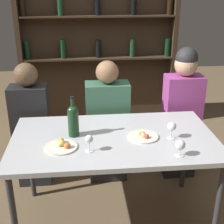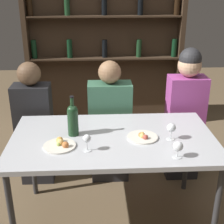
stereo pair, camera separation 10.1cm
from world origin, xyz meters
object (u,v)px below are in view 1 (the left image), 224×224
Objects in this scene: wine_glass_1 at (172,127)px; food_plate_0 at (143,136)px; seated_person_right at (182,114)px; wine_glass_2 at (180,145)px; seated_person_center at (108,126)px; wine_glass_0 at (89,140)px; wine_bottle at (73,119)px; food_plate_1 at (62,146)px; seated_person_left at (32,128)px.

wine_glass_1 is 0.22m from food_plate_0.
seated_person_right reaches higher than wine_glass_1.
wine_glass_2 is 1.07m from seated_person_center.
wine_glass_0 is 0.45m from food_plate_0.
wine_bottle reaches higher than wine_glass_0.
seated_person_center is (0.20, 0.83, -0.29)m from wine_glass_0.
wine_bottle is 1.21m from seated_person_right.
seated_person_center reaches higher than wine_glass_2.
wine_glass_2 is 0.36m from food_plate_0.
wine_glass_1 is 0.56× the size of food_plate_1.
wine_glass_0 is 0.22m from food_plate_1.
seated_person_right reaches higher than wine_glass_0.
seated_person_right reaches higher than food_plate_0.
seated_person_left reaches higher than food_plate_1.
wine_glass_2 is (-0.01, -0.26, -0.01)m from wine_glass_1.
wine_bottle is 1.36× the size of food_plate_1.
food_plate_0 is at bearing -127.93° from seated_person_right.
wine_glass_2 is at bearing -108.66° from seated_person_right.
wine_glass_2 is 1.50m from seated_person_left.
food_plate_0 is at bearing 123.36° from wine_glass_2.
wine_glass_0 is 1.06× the size of wine_glass_2.
wine_glass_1 is 0.26m from wine_glass_2.
food_plate_0 is (0.41, 0.17, -0.08)m from wine_glass_0.
seated_person_right is at bearing 66.03° from wine_glass_1.
food_plate_0 is at bearing 9.10° from food_plate_1.
wine_glass_1 is at bearing 12.64° from wine_glass_0.
seated_person_center is (-0.42, 0.69, -0.29)m from wine_glass_1.
seated_person_center is (-0.41, 0.95, -0.28)m from wine_glass_2.
seated_person_right is (1.04, 0.57, -0.25)m from wine_bottle.
wine_glass_0 is at bearing -167.36° from wine_glass_1.
wine_glass_1 is 0.56× the size of food_plate_0.
food_plate_0 is (-0.21, 0.03, -0.08)m from wine_glass_1.
wine_glass_0 is 0.53× the size of food_plate_1.
wine_bottle is at bearing 152.31° from wine_glass_2.
food_plate_1 is (-0.61, -0.10, 0.00)m from food_plate_0.
food_plate_1 is (-0.08, -0.18, -0.12)m from wine_bottle.
wine_glass_2 is 0.82m from food_plate_1.
wine_glass_0 is 0.90m from seated_person_center.
food_plate_1 is 1.36m from seated_person_right.
seated_person_right is (1.45, 0.00, 0.08)m from seated_person_left.
wine_glass_1 reaches higher than food_plate_0.
food_plate_1 is 0.19× the size of seated_person_left.
wine_glass_2 is (0.60, -0.12, -0.01)m from wine_glass_0.
wine_glass_0 is 0.96× the size of wine_glass_1.
seated_person_left is (-0.53, 0.83, -0.28)m from wine_glass_0.
wine_glass_1 is (0.62, 0.14, 0.00)m from wine_glass_0.
seated_person_right reaches higher than seated_person_center.
seated_person_left is at bearing 113.84° from food_plate_1.
food_plate_1 is (-0.19, 0.07, -0.07)m from wine_glass_0.
seated_person_right is (0.51, 0.66, -0.12)m from food_plate_0.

